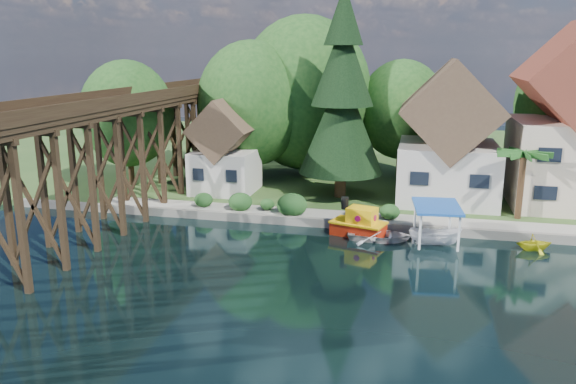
% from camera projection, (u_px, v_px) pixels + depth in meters
% --- Properties ---
extents(ground, '(140.00, 140.00, 0.00)m').
position_uv_depth(ground, '(326.00, 271.00, 31.59)').
color(ground, black).
rests_on(ground, ground).
extents(bank, '(140.00, 52.00, 0.50)m').
position_uv_depth(bank, '(375.00, 158.00, 63.65)').
color(bank, '#28491D').
rests_on(bank, ground).
extents(seawall, '(60.00, 0.40, 0.62)m').
position_uv_depth(seawall, '(403.00, 228.00, 38.18)').
color(seawall, slate).
rests_on(seawall, ground).
extents(promenade, '(50.00, 2.60, 0.06)m').
position_uv_depth(promenade, '(433.00, 222.00, 38.92)').
color(promenade, gray).
rests_on(promenade, bank).
extents(trestle_bridge, '(4.12, 44.18, 9.30)m').
position_uv_depth(trestle_bridge, '(111.00, 151.00, 38.72)').
color(trestle_bridge, black).
rests_on(trestle_bridge, ground).
extents(house_left, '(7.64, 8.64, 11.02)m').
position_uv_depth(house_left, '(449.00, 142.00, 43.91)').
color(house_left, beige).
rests_on(house_left, bank).
extents(house_center, '(8.65, 9.18, 13.89)m').
position_uv_depth(house_center, '(574.00, 128.00, 42.08)').
color(house_center, beige).
rests_on(house_center, bank).
extents(shed, '(5.09, 5.40, 7.85)m').
position_uv_depth(shed, '(225.00, 153.00, 46.79)').
color(shed, beige).
rests_on(shed, bank).
extents(bg_trees, '(49.90, 13.30, 10.57)m').
position_uv_depth(bg_trees, '(378.00, 107.00, 49.68)').
color(bg_trees, '#382314').
rests_on(bg_trees, bank).
extents(shrubs, '(15.76, 2.47, 1.70)m').
position_uv_depth(shrubs, '(285.00, 203.00, 41.05)').
color(shrubs, '#18421A').
rests_on(shrubs, bank).
extents(conifer, '(6.73, 6.73, 16.57)m').
position_uv_depth(conifer, '(342.00, 98.00, 43.92)').
color(conifer, '#382314').
rests_on(conifer, bank).
extents(palm_tree, '(3.98, 3.98, 5.15)m').
position_uv_depth(palm_tree, '(524.00, 156.00, 38.77)').
color(palm_tree, '#382314').
rests_on(palm_tree, bank).
extents(tugboat, '(3.95, 2.86, 2.57)m').
position_uv_depth(tugboat, '(359.00, 224.00, 37.56)').
color(tugboat, red).
rests_on(tugboat, ground).
extents(boat_white_a, '(4.35, 3.23, 0.86)m').
position_uv_depth(boat_white_a, '(380.00, 234.00, 36.67)').
color(boat_white_a, silver).
rests_on(boat_white_a, ground).
extents(boat_canopy, '(3.40, 4.33, 2.62)m').
position_uv_depth(boat_canopy, '(436.00, 228.00, 35.59)').
color(boat_canopy, silver).
rests_on(boat_canopy, ground).
extents(boat_yellow, '(2.63, 2.42, 1.17)m').
position_uv_depth(boat_yellow, '(534.00, 241.00, 34.76)').
color(boat_yellow, gold).
rests_on(boat_yellow, ground).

